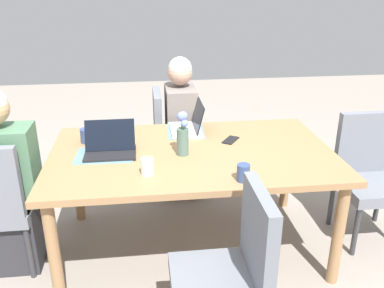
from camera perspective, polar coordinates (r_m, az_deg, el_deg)
ground_plane at (r=3.03m, az=-0.00°, el=-13.89°), size 10.00×10.00×0.00m
dining_table at (r=2.69m, az=-0.00°, el=-2.44°), size 1.82×1.09×0.74m
person_head_right_left_near at (r=2.86m, az=-24.16°, el=-5.95°), size 0.40×0.36×1.19m
chair_near_left_mid at (r=3.56m, az=-2.85°, el=1.02°), size 0.44×0.44×0.90m
person_near_left_mid at (r=3.50m, az=-1.56°, el=1.14°), size 0.36×0.40×1.19m
chair_head_left_left_far at (r=3.19m, az=23.34°, el=-3.46°), size 0.44×0.44×0.90m
chair_far_right_near at (r=2.05m, az=5.64°, el=-16.66°), size 0.44×0.44×0.90m
flower_vase at (r=2.56m, az=-1.30°, el=1.41°), size 0.08×0.08×0.28m
placemat_head_right_left_near at (r=2.65m, az=-12.01°, el=-1.55°), size 0.37×0.27×0.00m
placemat_near_left_mid at (r=3.02m, az=-0.86°, el=1.92°), size 0.28×0.37×0.00m
laptop_near_left_mid at (r=2.99m, az=-0.32°, el=2.59°), size 0.22×0.32×0.21m
laptop_head_right_left_near at (r=2.65m, az=-11.25°, el=-0.53°), size 0.32×0.22×0.20m
coffee_mug_near_left at (r=2.35m, az=-6.21°, el=-3.13°), size 0.07×0.07×0.10m
coffee_mug_near_right at (r=2.28m, az=7.11°, el=-3.96°), size 0.07×0.07×0.10m
coffee_mug_centre_left at (r=2.88m, az=-14.37°, el=1.13°), size 0.08×0.08×0.10m
phone_black at (r=2.84m, az=5.37°, el=0.54°), size 0.14×0.16×0.01m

